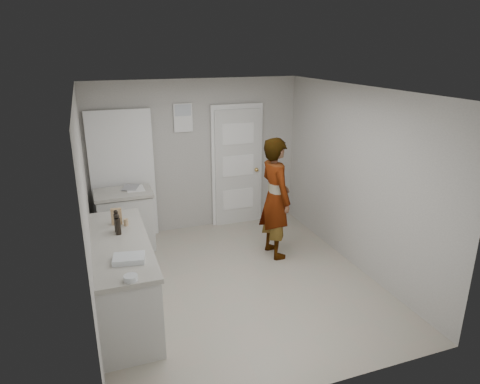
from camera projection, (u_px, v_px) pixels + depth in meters
name	position (u px, v px, depth m)	size (l,w,h in m)	color
ground	(237.00, 282.00, 5.68)	(4.00, 4.00, 0.00)	#AEA492
room_shell	(187.00, 171.00, 7.03)	(4.00, 4.00, 4.00)	#A3A19A
main_counter	(123.00, 281.00, 4.90)	(0.64, 1.96, 0.93)	silver
side_counter	(126.00, 222.00, 6.52)	(0.84, 0.61, 0.93)	silver
person	(275.00, 198.00, 6.18)	(0.65, 0.43, 1.78)	silver
cake_mix_box	(117.00, 216.00, 5.16)	(0.12, 0.06, 0.20)	#9D774E
spice_jar	(126.00, 222.00, 5.14)	(0.06, 0.06, 0.09)	tan
oil_cruet_a	(118.00, 225.00, 4.87)	(0.06, 0.06, 0.25)	black
oil_cruet_b	(117.00, 221.00, 4.95)	(0.06, 0.06, 0.27)	black
baking_dish	(129.00, 259.00, 4.29)	(0.35, 0.27, 0.06)	silver
egg_bowl	(131.00, 278.00, 3.94)	(0.13, 0.13, 0.05)	silver
papers	(135.00, 188.00, 6.47)	(0.26, 0.33, 0.01)	white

